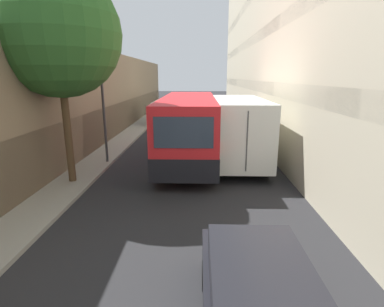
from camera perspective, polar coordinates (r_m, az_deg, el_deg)
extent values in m
plane|color=#232326|center=(13.93, -0.91, -3.03)|extent=(150.00, 150.00, 0.00)
cube|color=gray|center=(14.80, -18.72, -2.49)|extent=(1.61, 60.00, 0.13)
cube|color=#847056|center=(15.10, -26.83, 8.02)|extent=(2.40, 60.00, 5.79)
cube|color=black|center=(15.06, -23.87, 1.61)|extent=(1.08, 60.00, 2.31)
cube|color=#B7AD93|center=(14.46, 23.85, 25.08)|extent=(2.40, 60.00, 14.26)
cube|color=#333D47|center=(13.96, 19.79, 11.08)|extent=(1.08, 60.00, 0.70)
cube|color=#333D47|center=(14.17, 20.96, 23.81)|extent=(1.08, 60.00, 0.70)
cube|color=black|center=(5.15, 12.81, -22.19)|extent=(1.54, 2.39, 0.58)
cylinder|color=black|center=(6.52, 2.68, -22.20)|extent=(0.16, 0.60, 0.60)
cylinder|color=black|center=(6.76, 17.52, -21.50)|extent=(0.16, 0.60, 0.60)
cube|color=red|center=(15.27, -0.64, 5.52)|extent=(2.56, 9.68, 2.77)
cube|color=black|center=(15.45, -0.63, 2.09)|extent=(2.58, 9.70, 0.90)
cube|color=#2D3847|center=(15.21, -0.64, 7.07)|extent=(2.59, 8.91, 0.89)
cube|color=#2D3847|center=(10.41, -1.63, 3.98)|extent=(2.10, 0.04, 1.11)
cylinder|color=black|center=(18.53, -3.77, 2.97)|extent=(0.24, 1.00, 1.00)
cylinder|color=black|center=(18.46, 3.21, 2.94)|extent=(0.24, 1.00, 1.00)
cylinder|color=black|center=(12.74, -6.19, -2.45)|extent=(0.24, 1.00, 1.00)
cylinder|color=black|center=(12.64, 3.98, -2.53)|extent=(0.24, 1.00, 1.00)
cube|color=silver|center=(18.83, 7.00, 6.08)|extent=(2.30, 2.41, 2.12)
cube|color=silver|center=(14.56, 8.60, 4.81)|extent=(2.40, 6.19, 2.75)
cube|color=#4C4C4C|center=(11.55, 10.43, 2.20)|extent=(0.05, 0.02, 2.34)
cylinder|color=black|center=(18.93, 3.65, 3.16)|extent=(0.22, 0.96, 0.96)
cylinder|color=black|center=(19.13, 10.13, 3.09)|extent=(0.22, 0.96, 0.96)
cylinder|color=black|center=(13.11, 4.59, -2.01)|extent=(0.22, 0.96, 0.96)
cylinder|color=black|center=(13.40, 13.85, -2.03)|extent=(0.22, 0.96, 0.96)
cube|color=silver|center=(27.63, -5.22, 8.08)|extent=(1.86, 4.77, 1.74)
cube|color=#2D3847|center=(29.60, -4.78, 9.11)|extent=(1.49, 0.04, 0.61)
cylinder|color=black|center=(29.19, -6.52, 6.79)|extent=(0.16, 0.64, 0.64)
cylinder|color=black|center=(29.01, -3.21, 6.82)|extent=(0.16, 0.64, 0.64)
cylinder|color=black|center=(26.48, -7.33, 5.98)|extent=(0.16, 0.64, 0.64)
cylinder|color=black|center=(26.28, -3.70, 6.01)|extent=(0.16, 0.64, 0.64)
cylinder|color=#38383D|center=(14.80, -16.63, 10.14)|extent=(0.12, 0.12, 6.18)
cube|color=#38383D|center=(14.94, -17.59, 22.49)|extent=(0.36, 0.80, 0.24)
cylinder|color=#4C3823|center=(12.52, -22.58, 3.78)|extent=(0.28, 0.28, 3.95)
sphere|color=#285623|center=(12.43, -24.26, 20.10)|extent=(4.54, 4.54, 4.54)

